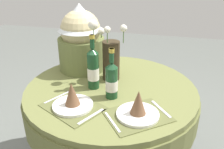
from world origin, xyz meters
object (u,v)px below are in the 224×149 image
Objects in this scene: place_setting_left at (72,100)px; gift_tub_back_left at (81,36)px; place_setting_right at (138,109)px; wine_bottle_rear at (93,68)px; flower_vase at (110,57)px; wine_bottle_left at (112,80)px; dining_table at (111,105)px.

gift_tub_back_left is at bearing 104.97° from place_setting_left.
place_setting_right is 0.84× the size of gift_tub_back_left.
place_setting_right is 1.16× the size of wine_bottle_rear.
place_setting_right is 0.98× the size of flower_vase.
place_setting_left is at bearing -105.54° from flower_vase.
place_setting_left is 0.28m from wine_bottle_rear.
gift_tub_back_left is at bearing 154.51° from flower_vase.
gift_tub_back_left is (-0.34, 0.38, 0.15)m from wine_bottle_left.
wine_bottle_rear is at bearing -56.25° from gift_tub_back_left.
wine_bottle_rear is 0.72× the size of gift_tub_back_left.
dining_table is at bearing 18.30° from wine_bottle_rear.
place_setting_left is 0.82× the size of gift_tub_back_left.
flower_vase reaches higher than dining_table.
place_setting_left is 0.98× the size of place_setting_right.
flower_vase is 0.31m from gift_tub_back_left.
place_setting_right is at bearing -36.90° from wine_bottle_rear.
wine_bottle_left reaches higher than place_setting_right.
place_setting_right is at bearing 0.82° from place_setting_left.
wine_bottle_rear is at bearing 80.81° from place_setting_left.
wine_bottle_left is (0.04, -0.13, 0.27)m from dining_table.
place_setting_right is 0.51m from flower_vase.
wine_bottle_left reaches higher than dining_table.
place_setting_right is 0.44m from wine_bottle_rear.
gift_tub_back_left is at bearing 140.79° from dining_table.
place_setting_left is 0.39m from place_setting_right.
wine_bottle_left is at bearing -48.01° from gift_tub_back_left.
flower_vase is 1.35× the size of wine_bottle_left.
wine_bottle_rear reaches higher than place_setting_left.
place_setting_left is 0.45m from flower_vase.
dining_table is at bearing 128.13° from place_setting_right.
gift_tub_back_left reaches higher than place_setting_left.
wine_bottle_rear is (-0.15, 0.10, 0.02)m from wine_bottle_left.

